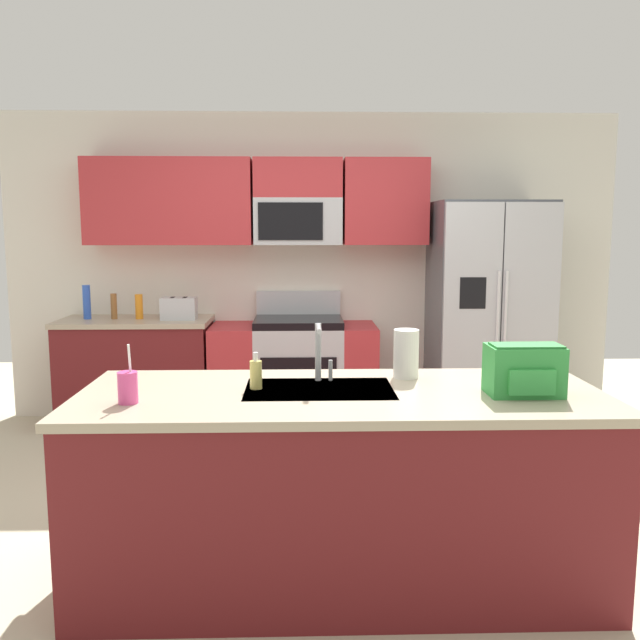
% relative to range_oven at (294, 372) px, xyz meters
% --- Properties ---
extents(ground_plane, '(9.00, 9.00, 0.00)m').
position_rel_range_oven_xyz_m(ground_plane, '(0.16, -1.80, -0.44)').
color(ground_plane, beige).
rests_on(ground_plane, ground).
extents(kitchen_wall_unit, '(5.20, 0.43, 2.60)m').
position_rel_range_oven_xyz_m(kitchen_wall_unit, '(0.01, 0.28, 1.03)').
color(kitchen_wall_unit, silver).
rests_on(kitchen_wall_unit, ground).
extents(back_counter, '(1.22, 0.63, 0.90)m').
position_rel_range_oven_xyz_m(back_counter, '(-1.30, -0.00, 0.01)').
color(back_counter, maroon).
rests_on(back_counter, ground).
extents(range_oven, '(1.36, 0.61, 1.10)m').
position_rel_range_oven_xyz_m(range_oven, '(0.00, 0.00, 0.00)').
color(range_oven, '#B7BABF').
rests_on(range_oven, ground).
extents(refrigerator, '(0.90, 0.76, 1.85)m').
position_rel_range_oven_xyz_m(refrigerator, '(1.59, -0.07, 0.48)').
color(refrigerator, '#4C4F54').
rests_on(refrigerator, ground).
extents(island_counter, '(2.38, 0.95, 0.90)m').
position_rel_range_oven_xyz_m(island_counter, '(0.24, -2.48, 0.01)').
color(island_counter, maroon).
rests_on(island_counter, ground).
extents(toaster, '(0.28, 0.16, 0.18)m').
position_rel_range_oven_xyz_m(toaster, '(-0.93, -0.05, 0.55)').
color(toaster, '#B7BABF').
rests_on(toaster, back_counter).
extents(pepper_mill, '(0.05, 0.05, 0.21)m').
position_rel_range_oven_xyz_m(pepper_mill, '(-1.47, -0.00, 0.56)').
color(pepper_mill, brown).
rests_on(pepper_mill, back_counter).
extents(bottle_orange, '(0.06, 0.06, 0.20)m').
position_rel_range_oven_xyz_m(bottle_orange, '(-1.26, -0.00, 0.56)').
color(bottle_orange, orange).
rests_on(bottle_orange, back_counter).
extents(bottle_blue, '(0.06, 0.06, 0.28)m').
position_rel_range_oven_xyz_m(bottle_blue, '(-1.69, 0.00, 0.60)').
color(bottle_blue, blue).
rests_on(bottle_blue, back_counter).
extents(sink_faucet, '(0.08, 0.21, 0.28)m').
position_rel_range_oven_xyz_m(sink_faucet, '(0.15, -2.29, 0.62)').
color(sink_faucet, '#B7BABF').
rests_on(sink_faucet, island_counter).
extents(drink_cup_pink, '(0.08, 0.08, 0.25)m').
position_rel_range_oven_xyz_m(drink_cup_pink, '(-0.67, -2.66, 0.53)').
color(drink_cup_pink, '#EA4C93').
rests_on(drink_cup_pink, island_counter).
extents(soap_dispenser, '(0.06, 0.06, 0.17)m').
position_rel_range_oven_xyz_m(soap_dispenser, '(-0.15, -2.42, 0.53)').
color(soap_dispenser, '#D8CC66').
rests_on(soap_dispenser, island_counter).
extents(paper_towel_roll, '(0.12, 0.12, 0.24)m').
position_rel_range_oven_xyz_m(paper_towel_roll, '(0.58, -2.21, 0.58)').
color(paper_towel_roll, white).
rests_on(paper_towel_roll, island_counter).
extents(backpack, '(0.32, 0.22, 0.23)m').
position_rel_range_oven_xyz_m(backpack, '(1.04, -2.57, 0.57)').
color(backpack, green).
rests_on(backpack, island_counter).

